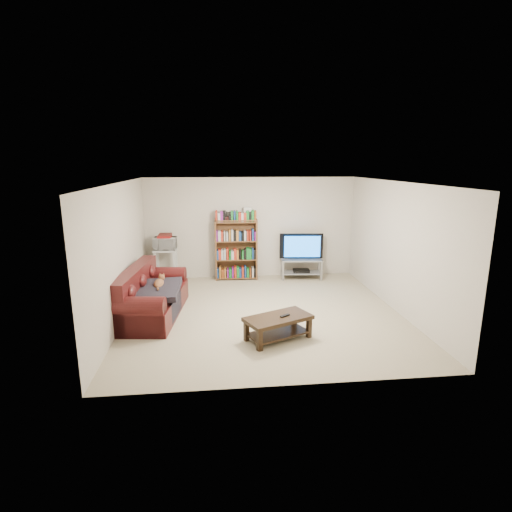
{
  "coord_description": "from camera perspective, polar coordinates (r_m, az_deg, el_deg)",
  "views": [
    {
      "loc": [
        -0.89,
        -6.94,
        2.74
      ],
      "look_at": [
        -0.1,
        0.4,
        1.0
      ],
      "focal_mm": 28.0,
      "sensor_mm": 36.0,
      "label": 1
    }
  ],
  "objects": [
    {
      "name": "wall_right",
      "position": [
        7.88,
        19.49,
        1.22
      ],
      "size": [
        0.0,
        5.0,
        5.0
      ],
      "primitive_type": "plane",
      "rotation": [
        1.57,
        0.0,
        -1.57
      ],
      "color": "beige",
      "rests_on": "ground"
    },
    {
      "name": "television",
      "position": [
        9.54,
        6.56,
        1.33
      ],
      "size": [
        1.05,
        0.24,
        0.6
      ],
      "primitive_type": "imported",
      "rotation": [
        0.0,
        0.0,
        3.05
      ],
      "color": "black",
      "rests_on": "tv_stand"
    },
    {
      "name": "floor",
      "position": [
        7.52,
        1.1,
        -8.12
      ],
      "size": [
        5.0,
        5.0,
        0.0
      ],
      "primitive_type": "plane",
      "color": "#BCAE8B",
      "rests_on": "ground"
    },
    {
      "name": "coffee_table",
      "position": [
        6.38,
        3.17,
        -9.59
      ],
      "size": [
        1.16,
        0.91,
        0.38
      ],
      "rotation": [
        0.0,
        0.0,
        0.43
      ],
      "color": "black",
      "rests_on": "floor"
    },
    {
      "name": "microwave_stand",
      "position": [
        9.37,
        -12.75,
        -0.8
      ],
      "size": [
        0.53,
        0.4,
        0.81
      ],
      "rotation": [
        0.0,
        0.0,
        -0.07
      ],
      "color": "silver",
      "rests_on": "floor"
    },
    {
      "name": "microwave",
      "position": [
        9.28,
        -12.88,
        1.76
      ],
      "size": [
        0.52,
        0.37,
        0.27
      ],
      "primitive_type": "imported",
      "rotation": [
        0.0,
        0.0,
        -0.07
      ],
      "color": "silver",
      "rests_on": "microwave_stand"
    },
    {
      "name": "ceiling",
      "position": [
        7.01,
        1.18,
        10.47
      ],
      "size": [
        5.0,
        5.0,
        0.0
      ],
      "primitive_type": "plane",
      "rotation": [
        3.14,
        0.0,
        0.0
      ],
      "color": "white",
      "rests_on": "ground"
    },
    {
      "name": "cat",
      "position": [
        7.48,
        -13.71,
        -3.87
      ],
      "size": [
        0.29,
        0.59,
        0.17
      ],
      "primitive_type": null,
      "rotation": [
        0.0,
        0.0,
        -0.11
      ],
      "color": "brown",
      "rests_on": "sofa"
    },
    {
      "name": "game_boxes",
      "position": [
        9.25,
        -12.93,
        2.74
      ],
      "size": [
        0.31,
        0.28,
        0.05
      ],
      "primitive_type": "cube",
      "rotation": [
        0.0,
        0.0,
        -0.07
      ],
      "color": "maroon",
      "rests_on": "microwave"
    },
    {
      "name": "wall_back",
      "position": [
        9.61,
        -0.75,
        4.03
      ],
      "size": [
        5.0,
        0.0,
        5.0
      ],
      "primitive_type": "plane",
      "rotation": [
        1.57,
        0.0,
        0.0
      ],
      "color": "beige",
      "rests_on": "ground"
    },
    {
      "name": "bookshelf",
      "position": [
        9.47,
        -2.84,
        1.05
      ],
      "size": [
        1.01,
        0.34,
        1.44
      ],
      "rotation": [
        0.0,
        0.0,
        -0.03
      ],
      "color": "brown",
      "rests_on": "floor"
    },
    {
      "name": "blanket",
      "position": [
        7.32,
        -14.03,
        -4.75
      ],
      "size": [
        0.84,
        1.07,
        0.18
      ],
      "primitive_type": "cube",
      "rotation": [
        0.05,
        -0.04,
        -0.03
      ],
      "color": "#242029",
      "rests_on": "sofa"
    },
    {
      "name": "remote",
      "position": [
        6.35,
        4.14,
        -8.5
      ],
      "size": [
        0.17,
        0.13,
        0.02
      ],
      "primitive_type": "cube",
      "rotation": [
        0.0,
        0.0,
        0.58
      ],
      "color": "black",
      "rests_on": "coffee_table"
    },
    {
      "name": "shelf_clutter",
      "position": [
        9.35,
        -2.3,
        5.89
      ],
      "size": [
        0.74,
        0.23,
        0.28
      ],
      "rotation": [
        0.0,
        0.0,
        -0.03
      ],
      "color": "silver",
      "rests_on": "bookshelf"
    },
    {
      "name": "tv_stand",
      "position": [
        9.65,
        6.49,
        -1.31
      ],
      "size": [
        1.0,
        0.53,
        0.48
      ],
      "rotation": [
        0.0,
        0.0,
        -0.1
      ],
      "color": "#999EA3",
      "rests_on": "floor"
    },
    {
      "name": "sofa",
      "position": [
        7.56,
        -15.02,
        -5.92
      ],
      "size": [
        1.13,
        2.17,
        0.89
      ],
      "rotation": [
        0.0,
        0.0,
        -0.11
      ],
      "color": "#451212",
      "rests_on": "floor"
    },
    {
      "name": "wall_left",
      "position": [
        7.29,
        -18.75,
        0.35
      ],
      "size": [
        0.0,
        5.0,
        5.0
      ],
      "primitive_type": "plane",
      "rotation": [
        1.57,
        0.0,
        1.57
      ],
      "color": "beige",
      "rests_on": "ground"
    },
    {
      "name": "dvd_player",
      "position": [
        9.68,
        6.47,
        -2.1
      ],
      "size": [
        0.41,
        0.31,
        0.06
      ],
      "primitive_type": "cube",
      "rotation": [
        0.0,
        0.0,
        -0.1
      ],
      "color": "black",
      "rests_on": "tv_stand"
    },
    {
      "name": "wall_front",
      "position": [
        4.79,
        4.94,
        -5.56
      ],
      "size": [
        5.0,
        0.0,
        5.0
      ],
      "primitive_type": "plane",
      "rotation": [
        -1.57,
        0.0,
        0.0
      ],
      "color": "beige",
      "rests_on": "ground"
    }
  ]
}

